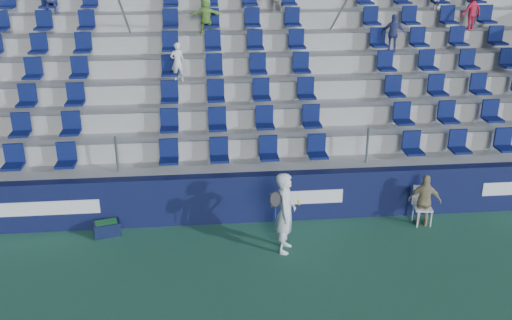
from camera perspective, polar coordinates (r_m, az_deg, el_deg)
The scene contains 7 objects.
ground at distance 11.20m, azimuth 0.38°, elevation -13.56°, with size 70.00×70.00×0.00m, color #2A6246.
sponsor_wall at distance 13.60m, azimuth -0.97°, elevation -3.78°, with size 24.00×0.32×1.20m.
grandstand at distance 17.88m, azimuth -2.37°, elevation 7.80°, with size 24.00×8.17×6.63m.
tennis_player at distance 12.24m, azimuth 2.96°, elevation -5.27°, with size 0.70×0.76×1.82m.
line_judge_chair at distance 14.10m, azimuth 16.26°, elevation -4.08°, with size 0.46×0.47×0.92m.
line_judge at distance 13.93m, azimuth 16.52°, elevation -3.91°, with size 0.75×0.31×1.28m, color tan.
ball_bin at distance 13.60m, azimuth -14.71°, elevation -6.56°, with size 0.67×0.53×0.33m.
Camera 1 is at (-0.96, -9.06, 6.51)m, focal length 40.00 mm.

